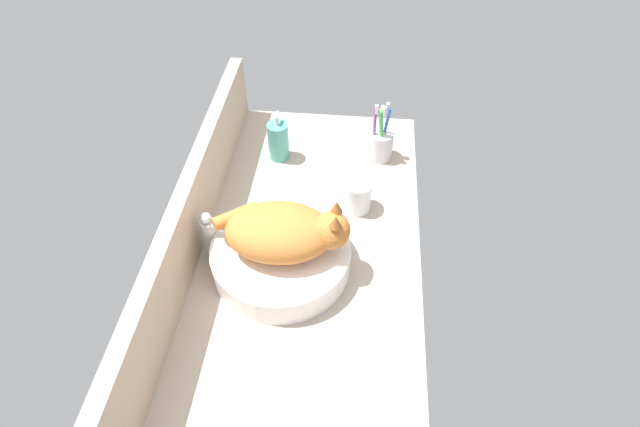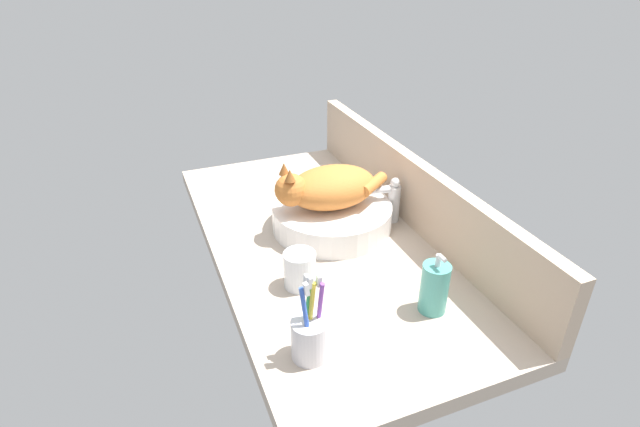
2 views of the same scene
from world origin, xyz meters
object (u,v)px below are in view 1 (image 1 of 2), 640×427
object	(u,v)px
toothbrush_cup	(381,143)
water_glass	(357,197)
sink_basin	(281,257)
cat	(285,231)
faucet	(213,233)
soap_dispenser	(278,141)

from	to	relation	value
toothbrush_cup	water_glass	size ratio (longest dim) A/B	2.07
toothbrush_cup	sink_basin	bearing A→B (deg)	152.15
cat	water_glass	xyz separation A→B (cm)	(21.73, -16.00, -9.02)
faucet	toothbrush_cup	world-z (taller)	toothbrush_cup
sink_basin	water_glass	world-z (taller)	water_glass
sink_basin	cat	world-z (taller)	cat
water_glass	soap_dispenser	bearing A→B (deg)	51.82
sink_basin	faucet	world-z (taller)	faucet
toothbrush_cup	water_glass	distance (cm)	22.80
faucet	soap_dispenser	xyz separation A→B (cm)	(38.14, -9.93, -1.30)
cat	toothbrush_cup	size ratio (longest dim) A/B	1.73
cat	soap_dispenser	distance (cm)	42.25
sink_basin	toothbrush_cup	size ratio (longest dim) A/B	1.79
soap_dispenser	water_glass	world-z (taller)	soap_dispenser
water_glass	sink_basin	bearing A→B (deg)	141.53
cat	faucet	world-z (taller)	cat
cat	faucet	size ratio (longest dim) A/B	2.38
cat	water_glass	bearing A→B (deg)	-36.37
faucet	toothbrush_cup	xyz separation A→B (cm)	(41.07, -40.03, -2.25)
soap_dispenser	toothbrush_cup	distance (cm)	30.25
faucet	soap_dispenser	size ratio (longest dim) A/B	0.90
sink_basin	cat	bearing A→B (deg)	-84.98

